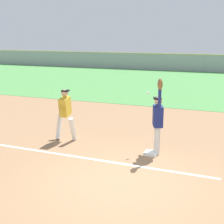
% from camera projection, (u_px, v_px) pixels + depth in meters
% --- Properties ---
extents(ground_plane, '(74.30, 74.30, 0.00)m').
position_uv_depth(ground_plane, '(119.00, 181.00, 7.63)').
color(ground_plane, '#936D4C').
extents(outfield_grass, '(53.37, 16.21, 0.01)m').
position_uv_depth(outfield_grass, '(194.00, 84.00, 22.42)').
color(outfield_grass, '#4C8C47').
rests_on(outfield_grass, ground_plane).
extents(chalk_foul_line, '(12.00, 0.30, 0.01)m').
position_uv_depth(chalk_foul_line, '(19.00, 148.00, 9.85)').
color(chalk_foul_line, white).
rests_on(chalk_foul_line, ground_plane).
extents(first_base, '(0.39, 0.39, 0.08)m').
position_uv_depth(first_base, '(151.00, 153.00, 9.29)').
color(first_base, white).
rests_on(first_base, ground_plane).
extents(fielder, '(0.42, 0.88, 2.28)m').
position_uv_depth(fielder, '(158.00, 117.00, 9.11)').
color(fielder, silver).
rests_on(fielder, ground_plane).
extents(runner, '(0.76, 0.85, 1.72)m').
position_uv_depth(runner, '(65.00, 111.00, 10.36)').
color(runner, white).
rests_on(runner, ground_plane).
extents(baseball, '(0.07, 0.07, 0.07)m').
position_uv_depth(baseball, '(148.00, 93.00, 9.31)').
color(baseball, white).
extents(outfield_fence, '(53.45, 0.08, 1.67)m').
position_uv_depth(outfield_fence, '(205.00, 63.00, 29.59)').
color(outfield_fence, '#93999E').
rests_on(outfield_fence, ground_plane).
extents(parked_car_black, '(4.58, 2.49, 1.25)m').
position_uv_depth(parked_car_black, '(114.00, 60.00, 35.27)').
color(parked_car_black, black).
rests_on(parked_car_black, ground_plane).
extents(parked_car_tan, '(4.46, 2.23, 1.25)m').
position_uv_depth(parked_car_tan, '(166.00, 61.00, 33.59)').
color(parked_car_tan, tan).
rests_on(parked_car_tan, ground_plane).
extents(parked_car_white, '(4.53, 2.39, 1.25)m').
position_uv_depth(parked_car_white, '(223.00, 63.00, 31.83)').
color(parked_car_white, white).
rests_on(parked_car_white, ground_plane).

